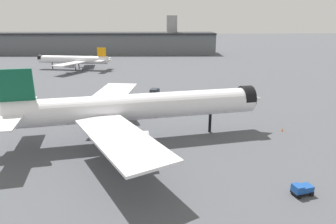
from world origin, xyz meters
TOP-DOWN VIEW (x-y plane):
  - ground at (0.00, 0.00)m, footprint 900.00×900.00m
  - airliner_near_gate at (1.58, -1.16)m, footprint 62.67×56.61m
  - airliner_far_taxiway at (-34.48, 94.53)m, footprint 42.55×38.29m
  - terminal_building at (-39.16, 167.96)m, footprint 191.31×34.04m
  - service_truck_front at (6.96, 35.85)m, footprint 3.73×5.91m
  - baggage_tug_wing at (28.64, -25.15)m, footprint 3.49×2.53m
  - traffic_cone_near_nose at (37.26, 1.28)m, footprint 0.57×0.57m
  - traffic_cone_wingtip at (29.46, 23.38)m, footprint 0.49×0.49m

SIDE VIEW (x-z plane):
  - ground at x=0.00m, z-range 0.00..0.00m
  - traffic_cone_wingtip at x=29.46m, z-range 0.00..0.62m
  - traffic_cone_near_nose at x=37.26m, z-range 0.00..0.71m
  - baggage_tug_wing at x=28.64m, z-range 0.05..1.90m
  - service_truck_front at x=6.96m, z-range 0.09..3.09m
  - airliner_far_taxiway at x=-34.48m, z-range -0.70..10.98m
  - airliner_near_gate at x=1.58m, z-range -1.00..15.79m
  - terminal_building at x=-39.16m, z-range -5.91..21.95m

